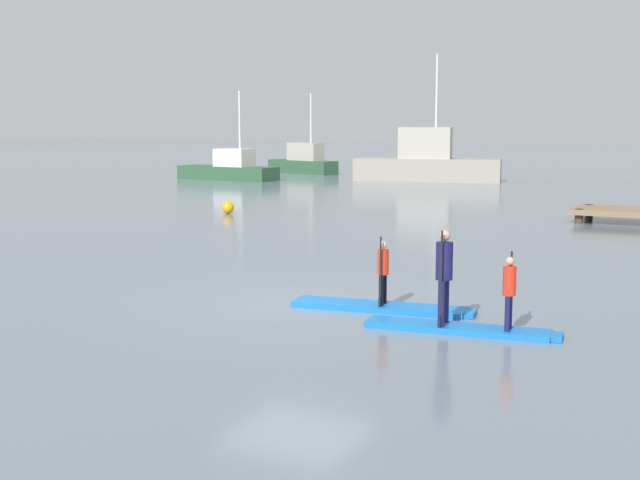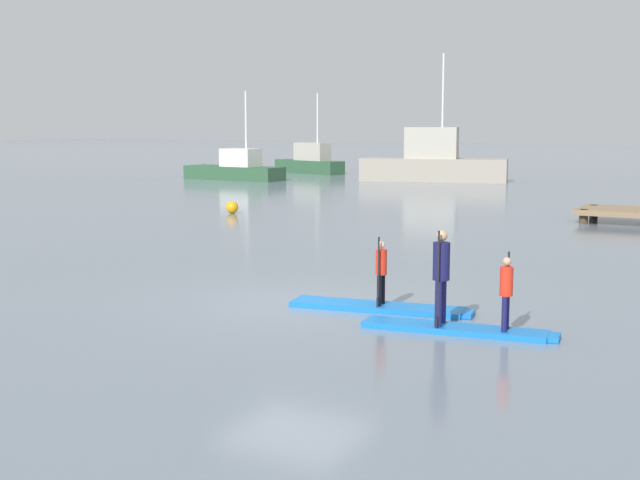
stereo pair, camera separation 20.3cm
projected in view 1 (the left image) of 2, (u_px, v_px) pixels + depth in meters
ground_plane at (297, 305)px, 15.74m from camera, size 240.00×240.00×0.00m
paddleboard_near at (382, 307)px, 15.34m from camera, size 3.35×1.15×0.10m
paddler_child_solo at (383, 269)px, 15.23m from camera, size 0.23×0.40×1.25m
paddleboard_far at (461, 329)px, 13.73m from camera, size 3.16×0.94×0.10m
paddler_adult at (444, 271)px, 13.69m from camera, size 0.30×0.49×1.55m
paddler_child_front at (509, 289)px, 13.39m from camera, size 0.23×0.40×1.22m
fishing_boat_green_midground at (427, 162)px, 48.78m from camera, size 8.50×3.98×7.15m
motor_boat_small_navy at (229, 169)px, 49.86m from camera, size 6.22×2.15×5.11m
trawler_grey_distant at (303, 162)px, 56.15m from camera, size 5.46×2.84×5.17m
mooring_buoy_near at (228, 207)px, 31.49m from camera, size 0.46×0.46×0.46m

